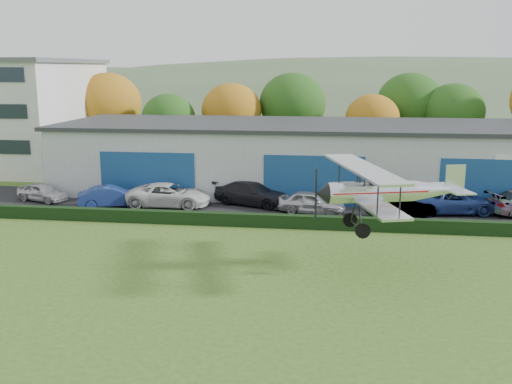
# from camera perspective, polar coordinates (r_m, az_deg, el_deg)

# --- Properties ---
(ground) EXTENTS (300.00, 300.00, 0.00)m
(ground) POSITION_cam_1_polar(r_m,az_deg,el_deg) (20.98, -11.13, -15.04)
(ground) COLOR #395B1C
(ground) RESTS_ON ground
(apron) EXTENTS (48.00, 9.00, 0.05)m
(apron) POSITION_cam_1_polar(r_m,az_deg,el_deg) (39.88, 2.73, -1.62)
(apron) COLOR black
(apron) RESTS_ON ground
(hedge) EXTENTS (46.00, 0.60, 0.80)m
(hedge) POSITION_cam_1_polar(r_m,az_deg,el_deg) (35.16, 2.04, -2.87)
(hedge) COLOR black
(hedge) RESTS_ON ground
(hangar) EXTENTS (40.60, 12.60, 5.30)m
(hangar) POSITION_cam_1_polar(r_m,az_deg,el_deg) (46.10, 6.02, 3.53)
(hangar) COLOR #B2B7BC
(hangar) RESTS_ON ground
(tree_belt) EXTENTS (75.70, 13.22, 10.12)m
(tree_belt) POSITION_cam_1_polar(r_m,az_deg,el_deg) (58.60, 2.40, 8.32)
(tree_belt) COLOR #3D2614
(tree_belt) RESTS_ON ground
(distant_hills) EXTENTS (430.00, 196.00, 56.00)m
(distant_hills) POSITION_cam_1_polar(r_m,az_deg,el_deg) (159.56, 3.84, 3.99)
(distant_hills) COLOR #4C6642
(distant_hills) RESTS_ON ground
(car_0) EXTENTS (4.22, 2.76, 1.34)m
(car_0) POSITION_cam_1_polar(r_m,az_deg,el_deg) (44.58, -20.42, 0.00)
(car_0) COLOR silver
(car_0) RESTS_ON apron
(car_1) EXTENTS (4.78, 3.11, 1.49)m
(car_1) POSITION_cam_1_polar(r_m,az_deg,el_deg) (41.20, -14.12, -0.43)
(car_1) COLOR navy
(car_1) RESTS_ON apron
(car_2) EXTENTS (5.86, 2.81, 1.61)m
(car_2) POSITION_cam_1_polar(r_m,az_deg,el_deg) (40.58, -8.63, -0.30)
(car_2) COLOR silver
(car_2) RESTS_ON apron
(car_3) EXTENTS (6.06, 4.12, 1.63)m
(car_3) POSITION_cam_1_polar(r_m,az_deg,el_deg) (40.61, -0.35, -0.14)
(car_3) COLOR black
(car_3) RESTS_ON apron
(car_4) EXTENTS (4.68, 2.57, 1.51)m
(car_4) POSITION_cam_1_polar(r_m,az_deg,el_deg) (38.33, 5.57, -1.03)
(car_4) COLOR silver
(car_4) RESTS_ON apron
(car_5) EXTENTS (4.62, 2.85, 1.44)m
(car_5) POSITION_cam_1_polar(r_m,az_deg,el_deg) (38.45, 14.09, -1.36)
(car_5) COLOR gray
(car_5) RESTS_ON apron
(car_6) EXTENTS (6.04, 3.40, 1.59)m
(car_6) POSITION_cam_1_polar(r_m,az_deg,el_deg) (40.47, 18.92, -0.88)
(car_6) COLOR navy
(car_6) RESTS_ON apron
(biplane) EXTENTS (7.49, 8.48, 3.17)m
(biplane) POSITION_cam_1_polar(r_m,az_deg,el_deg) (27.98, 12.57, 0.24)
(biplane) COLOR silver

